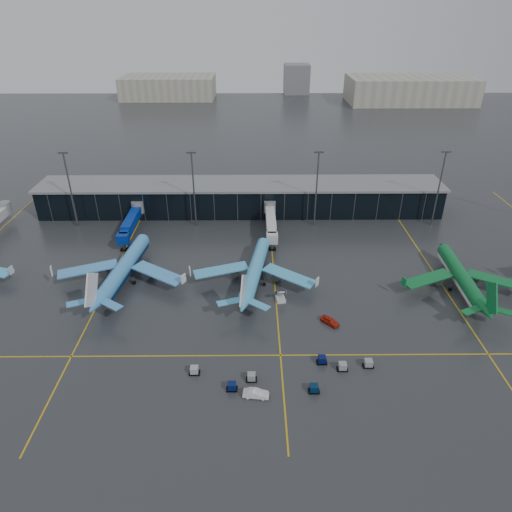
{
  "coord_description": "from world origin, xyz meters",
  "views": [
    {
      "loc": [
        4.1,
        -89.96,
        66.91
      ],
      "look_at": [
        5.0,
        18.0,
        6.0
      ],
      "focal_mm": 32.0,
      "sensor_mm": 36.0,
      "label": 1
    }
  ],
  "objects_px": {
    "airliner_arkefly": "(123,259)",
    "baggage_carts": "(290,373)",
    "airliner_klm_near": "(255,261)",
    "service_van_red": "(330,321)",
    "airliner_aer_lingus": "(462,268)",
    "mobile_airstair": "(280,298)",
    "service_van_white": "(256,394)"
  },
  "relations": [
    {
      "from": "airliner_arkefly",
      "to": "baggage_carts",
      "type": "distance_m",
      "value": 56.4
    },
    {
      "from": "airliner_aer_lingus",
      "to": "mobile_airstair",
      "type": "bearing_deg",
      "value": -170.37
    },
    {
      "from": "mobile_airstair",
      "to": "service_van_red",
      "type": "xyz_separation_m",
      "value": [
        11.15,
        -9.78,
        0.05
      ]
    },
    {
      "from": "airliner_aer_lingus",
      "to": "service_van_white",
      "type": "bearing_deg",
      "value": -142.08
    },
    {
      "from": "mobile_airstair",
      "to": "service_van_white",
      "type": "height_order",
      "value": "mobile_airstair"
    },
    {
      "from": "airliner_arkefly",
      "to": "baggage_carts",
      "type": "height_order",
      "value": "airliner_arkefly"
    },
    {
      "from": "airliner_arkefly",
      "to": "service_van_white",
      "type": "distance_m",
      "value": 55.5
    },
    {
      "from": "airliner_arkefly",
      "to": "airliner_klm_near",
      "type": "distance_m",
      "value": 35.36
    },
    {
      "from": "airliner_aer_lingus",
      "to": "baggage_carts",
      "type": "distance_m",
      "value": 57.55
    },
    {
      "from": "baggage_carts",
      "to": "service_van_white",
      "type": "relative_size",
      "value": 7.61
    },
    {
      "from": "airliner_arkefly",
      "to": "mobile_airstair",
      "type": "height_order",
      "value": "airliner_arkefly"
    },
    {
      "from": "airliner_aer_lingus",
      "to": "service_van_red",
      "type": "relative_size",
      "value": 7.94
    },
    {
      "from": "airliner_aer_lingus",
      "to": "mobile_airstair",
      "type": "relative_size",
      "value": 10.99
    },
    {
      "from": "airliner_klm_near",
      "to": "service_van_white",
      "type": "bearing_deg",
      "value": -80.73
    },
    {
      "from": "baggage_carts",
      "to": "mobile_airstair",
      "type": "relative_size",
      "value": 10.98
    },
    {
      "from": "baggage_carts",
      "to": "mobile_airstair",
      "type": "bearing_deg",
      "value": 90.91
    },
    {
      "from": "service_van_red",
      "to": "service_van_white",
      "type": "distance_m",
      "value": 28.68
    },
    {
      "from": "airliner_klm_near",
      "to": "service_van_white",
      "type": "relative_size",
      "value": 7.91
    },
    {
      "from": "baggage_carts",
      "to": "mobile_airstair",
      "type": "height_order",
      "value": "mobile_airstair"
    },
    {
      "from": "mobile_airstair",
      "to": "service_van_white",
      "type": "xyz_separation_m",
      "value": [
        -6.53,
        -32.36,
        0.06
      ]
    },
    {
      "from": "airliner_klm_near",
      "to": "baggage_carts",
      "type": "height_order",
      "value": "airliner_klm_near"
    },
    {
      "from": "airliner_aer_lingus",
      "to": "mobile_airstair",
      "type": "distance_m",
      "value": 48.21
    },
    {
      "from": "airliner_arkefly",
      "to": "airliner_aer_lingus",
      "type": "height_order",
      "value": "airliner_arkefly"
    },
    {
      "from": "service_van_red",
      "to": "mobile_airstair",
      "type": "bearing_deg",
      "value": 95.62
    },
    {
      "from": "mobile_airstair",
      "to": "service_van_red",
      "type": "height_order",
      "value": "mobile_airstair"
    },
    {
      "from": "airliner_klm_near",
      "to": "service_van_red",
      "type": "relative_size",
      "value": 8.25
    },
    {
      "from": "airliner_arkefly",
      "to": "service_van_white",
      "type": "bearing_deg",
      "value": -43.77
    },
    {
      "from": "airliner_klm_near",
      "to": "airliner_aer_lingus",
      "type": "distance_m",
      "value": 54.02
    },
    {
      "from": "service_van_red",
      "to": "service_van_white",
      "type": "bearing_deg",
      "value": -171.17
    },
    {
      "from": "airliner_klm_near",
      "to": "service_van_white",
      "type": "distance_m",
      "value": 41.94
    },
    {
      "from": "airliner_arkefly",
      "to": "baggage_carts",
      "type": "bearing_deg",
      "value": -34.69
    },
    {
      "from": "airliner_klm_near",
      "to": "service_van_red",
      "type": "xyz_separation_m",
      "value": [
        17.44,
        -19.03,
        -5.28
      ]
    }
  ]
}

